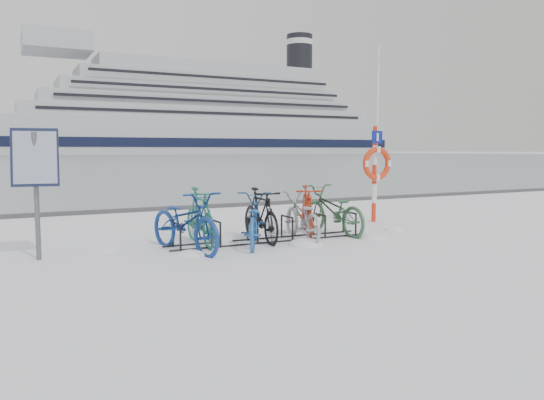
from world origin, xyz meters
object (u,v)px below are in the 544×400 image
object	(u,v)px
info_board	(35,165)
cruise_ferry	(205,119)
bike_rack	(270,231)
lifebuoy_station	(376,164)

from	to	relation	value
info_board	cruise_ferry	bearing A→B (deg)	76.86
bike_rack	cruise_ferry	xyz separation A→B (m)	(68.40, 194.30, 13.75)
bike_rack	lifebuoy_station	bearing A→B (deg)	19.67
info_board	lifebuoy_station	distance (m)	7.47
info_board	bike_rack	bearing A→B (deg)	6.32
lifebuoy_station	info_board	bearing A→B (deg)	-171.16
cruise_ferry	lifebuoy_station	bearing A→B (deg)	-108.60
info_board	lifebuoy_station	world-z (taller)	lifebuoy_station
lifebuoy_station	cruise_ferry	xyz separation A→B (m)	(65.00, 193.09, 12.55)
info_board	lifebuoy_station	size ratio (longest dim) A/B	0.50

